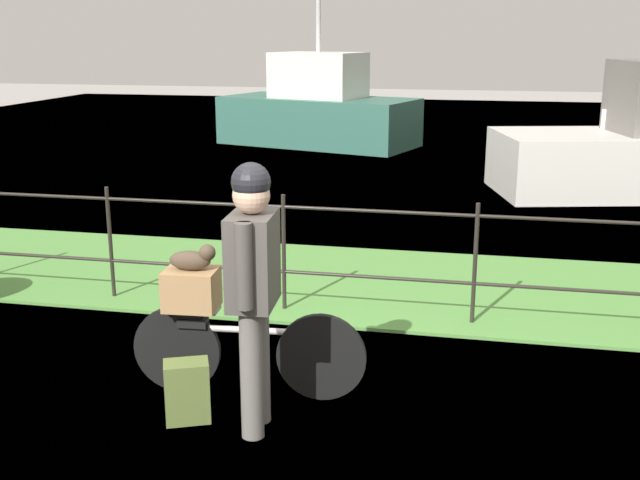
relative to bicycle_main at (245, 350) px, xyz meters
name	(u,v)px	position (x,y,z in m)	size (l,w,h in m)	color
ground_plane	(326,445)	(0.67, -0.56, -0.32)	(60.00, 60.00, 0.00)	#9E9993
grass_strip	(388,285)	(0.67, 2.50, -0.31)	(27.00, 2.40, 0.03)	#569342
harbor_water	(434,169)	(0.67, 9.36, -0.32)	(30.00, 30.00, 0.00)	#426684
iron_fence	(377,250)	(0.67, 1.62, 0.29)	(18.04, 0.04, 1.06)	#28231E
bicycle_main	(245,350)	(0.00, 0.00, 0.00)	(1.60, 0.20, 0.61)	black
wooden_crate	(191,289)	(-0.36, -0.03, 0.42)	(0.35, 0.27, 0.27)	#A87F51
terrier_dog	(194,259)	(-0.33, -0.02, 0.63)	(0.32, 0.16, 0.18)	#4C3D2D
cyclist_person	(253,276)	(0.20, -0.44, 0.68)	(0.29, 0.54, 1.68)	slate
backpack_on_paving	(187,391)	(-0.25, -0.43, -0.12)	(0.28, 0.18, 0.40)	olive
moored_boat_near	(318,111)	(-2.02, 11.95, 0.42)	(4.54, 3.00, 3.58)	#336656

